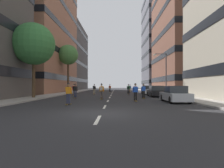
{
  "coord_description": "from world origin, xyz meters",
  "views": [
    {
      "loc": [
        0.86,
        -10.36,
        1.58
      ],
      "look_at": [
        0.0,
        25.02,
        1.81
      ],
      "focal_mm": 29.32,
      "sensor_mm": 36.0,
      "label": 1
    }
  ],
  "objects_px": {
    "parked_car_near": "(148,90)",
    "skater_8": "(68,93)",
    "parked_car_mid": "(175,95)",
    "skater_5": "(128,88)",
    "skater_2": "(75,90)",
    "skater_7": "(110,88)",
    "skater_1": "(143,90)",
    "skater_3": "(102,89)",
    "skater_11": "(74,89)",
    "skater_6": "(135,90)",
    "street_tree_mid": "(34,44)",
    "skater_10": "(130,88)",
    "skater_4": "(94,89)",
    "streetlamp_right": "(164,69)",
    "skater_0": "(135,91)",
    "parked_car_far": "(156,92)",
    "skater_9": "(102,90)",
    "street_tree_near": "(68,55)"
  },
  "relations": [
    {
      "from": "parked_car_near",
      "to": "skater_8",
      "type": "relative_size",
      "value": 2.47
    },
    {
      "from": "parked_car_mid",
      "to": "skater_5",
      "type": "relative_size",
      "value": 2.47
    },
    {
      "from": "skater_2",
      "to": "skater_7",
      "type": "xyz_separation_m",
      "value": [
        3.54,
        19.19,
        0.03
      ]
    },
    {
      "from": "skater_1",
      "to": "skater_3",
      "type": "height_order",
      "value": "same"
    },
    {
      "from": "parked_car_near",
      "to": "skater_11",
      "type": "relative_size",
      "value": 2.47
    },
    {
      "from": "skater_3",
      "to": "skater_6",
      "type": "relative_size",
      "value": 1.0
    },
    {
      "from": "parked_car_near",
      "to": "skater_11",
      "type": "distance_m",
      "value": 12.78
    },
    {
      "from": "skater_8",
      "to": "skater_7",
      "type": "bearing_deg",
      "value": 84.85
    },
    {
      "from": "skater_2",
      "to": "skater_8",
      "type": "xyz_separation_m",
      "value": [
        1.13,
        -7.48,
        0.0
      ]
    },
    {
      "from": "skater_6",
      "to": "skater_1",
      "type": "bearing_deg",
      "value": -70.57
    },
    {
      "from": "skater_1",
      "to": "skater_3",
      "type": "distance_m",
      "value": 6.84
    },
    {
      "from": "street_tree_mid",
      "to": "parked_car_near",
      "type": "bearing_deg",
      "value": 34.31
    },
    {
      "from": "skater_5",
      "to": "skater_10",
      "type": "height_order",
      "value": "same"
    },
    {
      "from": "skater_4",
      "to": "skater_8",
      "type": "distance_m",
      "value": 17.51
    },
    {
      "from": "parked_car_mid",
      "to": "skater_11",
      "type": "height_order",
      "value": "skater_11"
    },
    {
      "from": "street_tree_mid",
      "to": "skater_3",
      "type": "height_order",
      "value": "street_tree_mid"
    },
    {
      "from": "skater_6",
      "to": "skater_10",
      "type": "xyz_separation_m",
      "value": [
        0.68,
        18.44,
        0.03
      ]
    },
    {
      "from": "streetlamp_right",
      "to": "skater_2",
      "type": "xyz_separation_m",
      "value": [
        -12.5,
        -6.84,
        -3.15
      ]
    },
    {
      "from": "street_tree_mid",
      "to": "streetlamp_right",
      "type": "xyz_separation_m",
      "value": [
        17.33,
        7.52,
        -2.33
      ]
    },
    {
      "from": "parked_car_mid",
      "to": "skater_11",
      "type": "distance_m",
      "value": 15.31
    },
    {
      "from": "skater_2",
      "to": "skater_8",
      "type": "height_order",
      "value": "same"
    },
    {
      "from": "skater_7",
      "to": "skater_5",
      "type": "bearing_deg",
      "value": -69.19
    },
    {
      "from": "skater_11",
      "to": "skater_4",
      "type": "bearing_deg",
      "value": 65.27
    },
    {
      "from": "skater_2",
      "to": "skater_11",
      "type": "xyz_separation_m",
      "value": [
        -1.29,
        4.86,
        0.03
      ]
    },
    {
      "from": "skater_8",
      "to": "skater_11",
      "type": "height_order",
      "value": "same"
    },
    {
      "from": "skater_4",
      "to": "skater_10",
      "type": "relative_size",
      "value": 1.0
    },
    {
      "from": "skater_0",
      "to": "skater_6",
      "type": "height_order",
      "value": "same"
    },
    {
      "from": "parked_car_far",
      "to": "parked_car_mid",
      "type": "bearing_deg",
      "value": -90.0
    },
    {
      "from": "skater_2",
      "to": "skater_5",
      "type": "height_order",
      "value": "same"
    },
    {
      "from": "skater_6",
      "to": "skater_10",
      "type": "bearing_deg",
      "value": 87.88
    },
    {
      "from": "skater_0",
      "to": "skater_9",
      "type": "relative_size",
      "value": 1.0
    },
    {
      "from": "skater_0",
      "to": "skater_5",
      "type": "bearing_deg",
      "value": 89.09
    },
    {
      "from": "skater_1",
      "to": "skater_7",
      "type": "xyz_separation_m",
      "value": [
        -4.71,
        19.54,
        0.03
      ]
    },
    {
      "from": "street_tree_mid",
      "to": "skater_1",
      "type": "relative_size",
      "value": 4.96
    },
    {
      "from": "parked_car_near",
      "to": "skater_2",
      "type": "xyz_separation_m",
      "value": [
        -10.5,
        -9.77,
        0.29
      ]
    },
    {
      "from": "street_tree_mid",
      "to": "skater_2",
      "type": "height_order",
      "value": "street_tree_mid"
    },
    {
      "from": "parked_car_near",
      "to": "street_tree_near",
      "type": "bearing_deg",
      "value": 161.73
    },
    {
      "from": "skater_8",
      "to": "skater_1",
      "type": "bearing_deg",
      "value": 45.08
    },
    {
      "from": "parked_car_far",
      "to": "skater_1",
      "type": "relative_size",
      "value": 2.47
    },
    {
      "from": "skater_11",
      "to": "streetlamp_right",
      "type": "bearing_deg",
      "value": 8.19
    },
    {
      "from": "street_tree_near",
      "to": "skater_11",
      "type": "xyz_separation_m",
      "value": [
        3.54,
        -9.98,
        -6.73
      ]
    },
    {
      "from": "skater_9",
      "to": "skater_7",
      "type": "bearing_deg",
      "value": 89.46
    },
    {
      "from": "skater_3",
      "to": "skater_11",
      "type": "bearing_deg",
      "value": 167.91
    },
    {
      "from": "skater_2",
      "to": "skater_10",
      "type": "xyz_separation_m",
      "value": [
        8.17,
        20.25,
        0.03
      ]
    },
    {
      "from": "streetlamp_right",
      "to": "skater_7",
      "type": "relative_size",
      "value": 3.65
    },
    {
      "from": "parked_car_far",
      "to": "parked_car_near",
      "type": "bearing_deg",
      "value": 90.0
    },
    {
      "from": "skater_3",
      "to": "skater_4",
      "type": "distance_m",
      "value": 6.35
    },
    {
      "from": "skater_3",
      "to": "skater_10",
      "type": "height_order",
      "value": "same"
    },
    {
      "from": "skater_2",
      "to": "skater_6",
      "type": "bearing_deg",
      "value": 13.61
    },
    {
      "from": "parked_car_far",
      "to": "skater_10",
      "type": "height_order",
      "value": "skater_10"
    }
  ]
}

